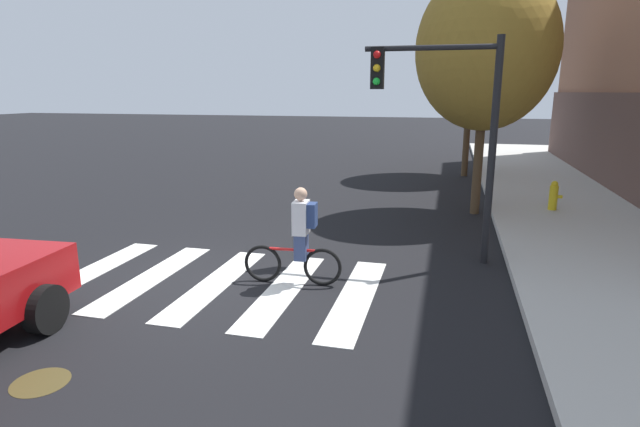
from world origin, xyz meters
The scene contains 8 objects.
ground_plane centered at (0.00, 0.00, 0.00)m, with size 120.00×120.00×0.00m, color black.
crosswalk_stripes centered at (0.54, 0.00, 0.01)m, with size 5.47×3.43×0.01m.
manhole_cover centered at (-0.04, -3.32, 0.00)m, with size 0.64×0.64×0.01m, color #473D1E.
cyclist centered at (1.95, 0.34, 0.84)m, with size 1.71×0.38×1.69m.
traffic_light_near centered at (4.26, 2.29, 2.86)m, with size 2.47×0.28×4.20m.
fire_hydrant centered at (7.08, 6.82, 0.53)m, with size 0.33×0.22×0.78m.
street_tree_near centered at (5.08, 6.53, 4.26)m, with size 3.55×3.55×6.31m.
street_tree_mid centered at (4.93, 13.02, 4.72)m, with size 3.93×3.93×6.98m.
Camera 1 is at (4.32, -7.54, 3.22)m, focal length 28.50 mm.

